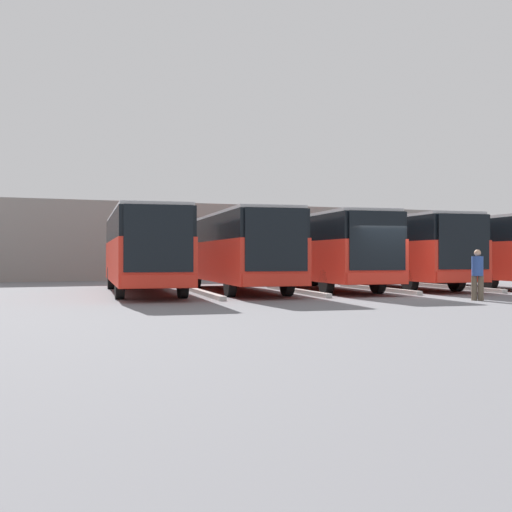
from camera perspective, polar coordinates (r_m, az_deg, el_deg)
name	(u,v)px	position (r m, az deg, el deg)	size (l,w,h in m)	color
ground_plane	(391,297)	(23.01, 11.91, -3.60)	(600.00, 600.00, 0.00)	slate
bus_0	(463,250)	(32.11, 17.95, 0.55)	(3.53, 11.58, 3.14)	red
curb_divider_0	(453,287)	(29.63, 17.09, -2.66)	(0.24, 7.28, 0.15)	#B2B2AD
bus_1	(393,249)	(29.94, 12.08, 0.59)	(3.53, 11.58, 3.14)	red
curb_divider_1	(376,289)	(27.52, 10.62, -2.86)	(0.24, 7.28, 0.15)	#B2B2AD
bus_2	(320,249)	(27.84, 5.67, 0.64)	(3.53, 11.58, 3.14)	red
curb_divider_2	(295,291)	(25.53, 3.50, -3.08)	(0.24, 7.28, 0.15)	#B2B2AD
bus_3	(236,248)	(26.25, -1.75, 0.68)	(3.53, 11.58, 3.14)	red
curb_divider_3	(203,293)	(24.11, -4.77, -3.26)	(0.24, 7.28, 0.15)	#B2B2AD
bus_4	(142,248)	(25.37, -10.06, 0.71)	(3.53, 11.58, 3.14)	red
pedestrian	(477,273)	(21.97, 19.09, -1.45)	(0.52, 0.52, 1.65)	brown
station_building	(207,242)	(44.08, -4.42, 1.21)	(33.94, 11.51, 4.70)	gray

